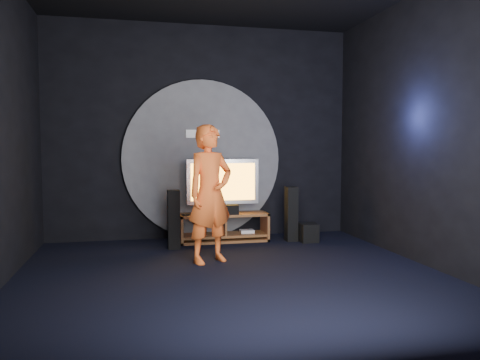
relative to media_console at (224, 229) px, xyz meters
name	(u,v)px	position (x,y,z in m)	size (l,w,h in m)	color
floor	(233,277)	(-0.29, -2.05, -0.19)	(5.00, 5.00, 0.00)	black
back_wall	(202,132)	(-0.29, 0.45, 1.56)	(5.00, 0.04, 3.50)	black
front_wall	(315,106)	(-0.29, -4.55, 1.56)	(5.00, 0.04, 3.50)	black
right_wall	(428,127)	(2.21, -2.05, 1.56)	(0.04, 5.00, 3.50)	black
wall_disc_panel	(202,159)	(-0.29, 0.39, 1.11)	(2.60, 0.11, 2.60)	#515156
media_console	(224,229)	(0.00, 0.00, 0.00)	(1.41, 0.45, 0.45)	#9C5330
tv	(223,184)	(-0.01, 0.07, 0.73)	(1.16, 0.22, 0.86)	silver
center_speaker	(225,210)	(-0.01, -0.15, 0.33)	(0.40, 0.15, 0.15)	black
remote	(188,215)	(-0.59, -0.12, 0.27)	(0.18, 0.05, 0.02)	black
tower_speaker_left	(174,219)	(-0.83, -0.38, 0.24)	(0.17, 0.19, 0.87)	black
tower_speaker_right	(291,214)	(1.05, -0.21, 0.24)	(0.17, 0.19, 0.87)	black
subwoofer	(308,233)	(1.29, -0.35, -0.05)	(0.27, 0.27, 0.29)	black
player	(210,194)	(-0.43, -1.29, 0.70)	(0.65, 0.43, 1.80)	orange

